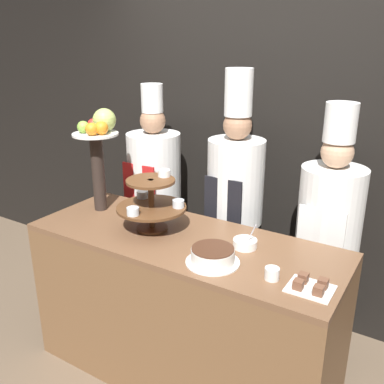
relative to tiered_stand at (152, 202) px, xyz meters
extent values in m
cube|color=black|center=(0.22, 1.02, 0.26)|extent=(10.00, 0.06, 2.80)
cube|color=brown|center=(0.22, 0.00, -0.67)|extent=(1.86, 0.70, 0.92)
cube|color=brown|center=(0.22, 0.00, -0.19)|extent=(1.86, 0.70, 0.03)
cylinder|color=brown|center=(0.00, 0.00, -0.17)|extent=(0.19, 0.19, 0.02)
cylinder|color=brown|center=(0.00, 0.00, -0.02)|extent=(0.04, 0.04, 0.31)
cylinder|color=brown|center=(0.00, 0.00, -0.04)|extent=(0.42, 0.42, 0.02)
cylinder|color=brown|center=(0.00, 0.00, 0.13)|extent=(0.29, 0.29, 0.02)
cylinder|color=silver|center=(0.14, 0.07, -0.01)|extent=(0.07, 0.07, 0.04)
cylinder|color=green|center=(0.14, 0.07, -0.01)|extent=(0.06, 0.06, 0.03)
cylinder|color=silver|center=(-0.14, 0.08, -0.01)|extent=(0.07, 0.07, 0.04)
cylinder|color=beige|center=(-0.14, 0.08, -0.01)|extent=(0.06, 0.06, 0.03)
cylinder|color=silver|center=(-0.01, -0.16, -0.01)|extent=(0.07, 0.07, 0.04)
cylinder|color=red|center=(-0.01, -0.16, -0.01)|extent=(0.06, 0.06, 0.03)
cylinder|color=white|center=(0.03, 0.09, 0.16)|extent=(0.07, 0.07, 0.04)
cylinder|color=#2D231E|center=(-0.49, 0.08, 0.08)|extent=(0.08, 0.08, 0.51)
cylinder|color=white|center=(-0.49, 0.08, 0.34)|extent=(0.29, 0.29, 0.01)
sphere|color=orange|center=(-0.42, 0.06, 0.39)|extent=(0.08, 0.08, 0.08)
sphere|color=#ADC160|center=(-0.47, 0.15, 0.42)|extent=(0.15, 0.15, 0.15)
sphere|color=red|center=(-0.55, 0.13, 0.38)|extent=(0.08, 0.08, 0.08)
sphere|color=#84B742|center=(-0.55, 0.04, 0.38)|extent=(0.08, 0.08, 0.08)
sphere|color=orange|center=(-0.46, 0.01, 0.38)|extent=(0.08, 0.08, 0.08)
cylinder|color=white|center=(0.51, -0.17, -0.17)|extent=(0.28, 0.28, 0.01)
cylinder|color=white|center=(0.51, -0.17, -0.13)|extent=(0.22, 0.22, 0.07)
cylinder|color=#472819|center=(0.51, -0.17, -0.10)|extent=(0.22, 0.22, 0.01)
cylinder|color=white|center=(0.83, -0.16, -0.15)|extent=(0.07, 0.07, 0.06)
cube|color=white|center=(1.01, -0.15, -0.17)|extent=(0.21, 0.17, 0.01)
cube|color=brown|center=(0.96, -0.18, -0.15)|extent=(0.04, 0.04, 0.04)
cube|color=brown|center=(1.06, -0.18, -0.15)|extent=(0.04, 0.04, 0.04)
cube|color=brown|center=(0.96, -0.12, -0.15)|extent=(0.04, 0.04, 0.04)
cube|color=brown|center=(1.06, -0.12, -0.15)|extent=(0.04, 0.04, 0.04)
cylinder|color=white|center=(0.58, 0.07, -0.15)|extent=(0.13, 0.13, 0.05)
cylinder|color=#BCBCC1|center=(0.61, 0.07, -0.08)|extent=(0.05, 0.01, 0.11)
cube|color=#38332D|center=(-0.45, 0.63, -0.70)|extent=(0.30, 0.17, 0.87)
cylinder|color=white|center=(-0.45, 0.63, -0.01)|extent=(0.41, 0.41, 0.51)
cube|color=red|center=(-0.45, 0.44, -0.11)|extent=(0.28, 0.01, 0.33)
sphere|color=#A37556|center=(-0.45, 0.63, 0.34)|extent=(0.19, 0.19, 0.19)
cylinder|color=white|center=(-0.45, 0.63, 0.51)|extent=(0.16, 0.16, 0.20)
cube|color=black|center=(0.24, 0.63, -0.72)|extent=(0.29, 0.16, 0.84)
cylinder|color=white|center=(0.24, 0.63, -0.01)|extent=(0.39, 0.39, 0.58)
cube|color=black|center=(0.24, 0.45, -0.13)|extent=(0.27, 0.01, 0.37)
sphere|color=#A37556|center=(0.24, 0.63, 0.38)|extent=(0.19, 0.19, 0.19)
cylinder|color=white|center=(0.24, 0.63, 0.59)|extent=(0.18, 0.18, 0.30)
cube|color=black|center=(0.88, 0.63, -0.73)|extent=(0.29, 0.16, 0.80)
cylinder|color=white|center=(0.88, 0.63, -0.07)|extent=(0.39, 0.39, 0.52)
cube|color=white|center=(0.88, 0.45, -0.18)|extent=(0.27, 0.01, 0.33)
sphere|color=tan|center=(0.88, 0.63, 0.28)|extent=(0.19, 0.19, 0.19)
cylinder|color=white|center=(0.88, 0.63, 0.46)|extent=(0.19, 0.19, 0.23)
camera|label=1|loc=(1.44, -1.87, 0.90)|focal=40.00mm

